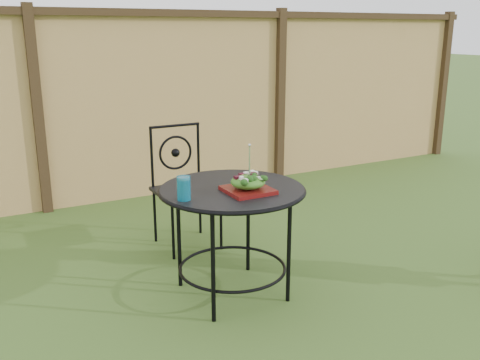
{
  "coord_description": "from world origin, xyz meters",
  "views": [
    {
      "loc": [
        -1.97,
        -2.98,
        1.67
      ],
      "look_at": [
        -0.42,
        -0.09,
        0.75
      ],
      "focal_mm": 40.0,
      "sensor_mm": 36.0,
      "label": 1
    }
  ],
  "objects": [
    {
      "name": "drinking_glass",
      "position": [
        -0.86,
        -0.23,
        0.79
      ],
      "size": [
        0.08,
        0.08,
        0.14
      ],
      "primitive_type": "cylinder",
      "color": "#0B6381",
      "rests_on": "patio_table"
    },
    {
      "name": "patio_chair",
      "position": [
        -0.44,
        0.8,
        0.5
      ],
      "size": [
        0.46,
        0.46,
        0.95
      ],
      "color": "black",
      "rests_on": "ground"
    },
    {
      "name": "salad_plate",
      "position": [
        -0.46,
        -0.27,
        0.74
      ],
      "size": [
        0.27,
        0.27,
        0.02
      ],
      "primitive_type": "cube",
      "color": "#3F0909",
      "rests_on": "patio_table"
    },
    {
      "name": "fork",
      "position": [
        -0.45,
        -0.27,
        0.92
      ],
      "size": [
        0.01,
        0.01,
        0.18
      ],
      "primitive_type": "cylinder",
      "color": "silver",
      "rests_on": "salad"
    },
    {
      "name": "salad",
      "position": [
        -0.46,
        -0.27,
        0.79
      ],
      "size": [
        0.21,
        0.21,
        0.08
      ],
      "primitive_type": "ellipsoid",
      "color": "#235614",
      "rests_on": "salad_plate"
    },
    {
      "name": "patio_table",
      "position": [
        -0.5,
        -0.14,
        0.59
      ],
      "size": [
        0.92,
        0.92,
        0.72
      ],
      "color": "black",
      "rests_on": "ground"
    },
    {
      "name": "fence",
      "position": [
        -0.0,
        2.19,
        0.95
      ],
      "size": [
        8.0,
        0.12,
        1.9
      ],
      "color": "#DFB46E",
      "rests_on": "ground"
    },
    {
      "name": "ground",
      "position": [
        0.0,
        0.0,
        0.0
      ],
      "size": [
        60.0,
        60.0,
        0.0
      ],
      "primitive_type": "plane",
      "color": "#244115",
      "rests_on": "ground"
    }
  ]
}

